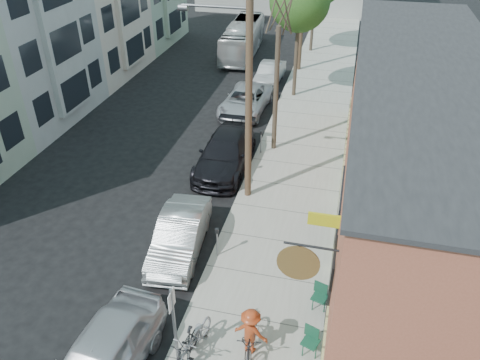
% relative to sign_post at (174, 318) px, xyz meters
% --- Properties ---
extents(ground, '(120.00, 120.00, 0.00)m').
position_rel_sign_post_xyz_m(ground, '(-2.35, 3.95, -1.83)').
color(ground, black).
extents(sidewalk, '(4.50, 58.00, 0.15)m').
position_rel_sign_post_xyz_m(sidewalk, '(1.90, 14.95, -1.76)').
color(sidewalk, '#A3A297').
rests_on(sidewalk, ground).
extents(cafe_building, '(6.60, 20.20, 6.61)m').
position_rel_sign_post_xyz_m(cafe_building, '(6.64, 8.94, 1.47)').
color(cafe_building, '#A2533C').
rests_on(cafe_building, ground).
extents(apartment_row, '(6.30, 32.00, 9.00)m').
position_rel_sign_post_xyz_m(apartment_row, '(-14.20, 17.95, 2.67)').
color(apartment_row, '#9AA98F').
rests_on(apartment_row, ground).
extents(sign_post, '(0.07, 0.45, 2.80)m').
position_rel_sign_post_xyz_m(sign_post, '(0.00, 0.00, 0.00)').
color(sign_post, slate).
rests_on(sign_post, sidewalk).
extents(parking_meter_near, '(0.14, 0.14, 1.24)m').
position_rel_sign_post_xyz_m(parking_meter_near, '(-0.10, 4.59, -0.85)').
color(parking_meter_near, slate).
rests_on(parking_meter_near, sidewalk).
extents(parking_meter_far, '(0.14, 0.14, 1.24)m').
position_rel_sign_post_xyz_m(parking_meter_far, '(-0.10, 12.65, -0.85)').
color(parking_meter_far, slate).
rests_on(parking_meter_far, sidewalk).
extents(utility_pole_near, '(3.57, 0.28, 10.00)m').
position_rel_sign_post_xyz_m(utility_pole_near, '(0.04, 8.78, 3.58)').
color(utility_pole_near, '#503A28').
rests_on(utility_pole_near, sidewalk).
extents(tree_bare, '(0.24, 0.24, 6.28)m').
position_rel_sign_post_xyz_m(tree_bare, '(0.45, 13.32, 1.46)').
color(tree_bare, '#44392C').
rests_on(tree_bare, sidewalk).
extents(tree_leafy_mid, '(3.60, 3.60, 7.66)m').
position_rel_sign_post_xyz_m(tree_leafy_mid, '(0.45, 20.73, 4.15)').
color(tree_leafy_mid, '#44392C').
rests_on(tree_leafy_mid, sidewalk).
extents(patio_chair_a, '(0.63, 0.63, 0.88)m').
position_rel_sign_post_xyz_m(patio_chair_a, '(3.82, 2.94, -1.24)').
color(patio_chair_a, '#134630').
rests_on(patio_chair_a, sidewalk).
extents(patio_chair_b, '(0.64, 0.64, 0.88)m').
position_rel_sign_post_xyz_m(patio_chair_b, '(3.73, 1.11, -1.24)').
color(patio_chair_b, '#134630').
rests_on(patio_chair_b, sidewalk).
extents(cyclist, '(1.14, 0.78, 1.62)m').
position_rel_sign_post_xyz_m(cyclist, '(2.01, 0.77, -0.87)').
color(cyclist, '#973416').
rests_on(cyclist, sidewalk).
extents(cyclist_bike, '(0.95, 2.06, 1.04)m').
position_rel_sign_post_xyz_m(cyclist_bike, '(2.01, 0.77, -1.16)').
color(cyclist_bike, black).
rests_on(cyclist_bike, sidewalk).
extents(parked_bike_a, '(0.71, 1.87, 1.10)m').
position_rel_sign_post_xyz_m(parked_bike_a, '(0.30, -0.05, -1.13)').
color(parked_bike_a, black).
rests_on(parked_bike_a, sidewalk).
extents(parked_bike_b, '(1.03, 2.14, 1.08)m').
position_rel_sign_post_xyz_m(parked_bike_b, '(0.46, 0.29, -1.14)').
color(parked_bike_b, gray).
rests_on(parked_bike_b, sidewalk).
extents(car_0, '(2.40, 5.10, 1.69)m').
position_rel_sign_post_xyz_m(car_0, '(-1.82, -1.05, -0.99)').
color(car_0, '#B8B9C1').
rests_on(car_0, ground).
extents(car_1, '(2.05, 4.70, 1.50)m').
position_rel_sign_post_xyz_m(car_1, '(-1.59, 4.67, -1.08)').
color(car_1, '#B2B7BA').
rests_on(car_1, ground).
extents(car_2, '(2.35, 5.63, 1.62)m').
position_rel_sign_post_xyz_m(car_2, '(-1.55, 11.05, -1.02)').
color(car_2, black).
rests_on(car_2, ground).
extents(car_3, '(2.68, 5.35, 1.46)m').
position_rel_sign_post_xyz_m(car_3, '(-2.09, 17.68, -1.10)').
color(car_3, '#B7B8BF').
rests_on(car_3, ground).
extents(car_4, '(1.65, 4.23, 1.37)m').
position_rel_sign_post_xyz_m(car_4, '(-1.55, 22.88, -1.15)').
color(car_4, gray).
rests_on(car_4, ground).
extents(bus, '(2.62, 9.31, 2.57)m').
position_rel_sign_post_xyz_m(bus, '(-4.87, 28.71, -0.55)').
color(bus, white).
rests_on(bus, ground).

